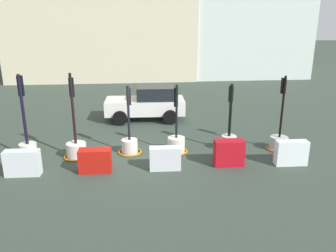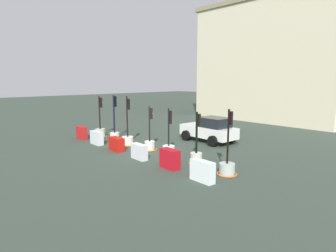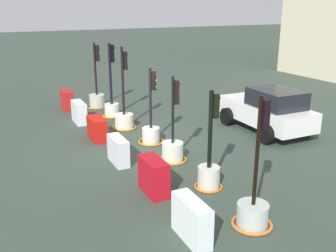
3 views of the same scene
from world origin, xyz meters
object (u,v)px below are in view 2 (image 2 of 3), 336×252
construction_barrier_5 (202,171)px  car_white_van (210,129)px  traffic_light_3 (150,143)px  traffic_light_1 (115,133)px  construction_barrier_1 (97,138)px  traffic_light_2 (128,138)px  construction_barrier_0 (82,133)px  construction_barrier_2 (117,144)px  traffic_light_5 (196,155)px  traffic_light_4 (169,149)px  traffic_light_6 (227,166)px  construction_barrier_4 (170,159)px  traffic_light_0 (100,131)px  construction_barrier_3 (139,152)px

construction_barrier_5 → car_white_van: bearing=128.2°
traffic_light_3 → construction_barrier_5: (5.59, -1.64, 0.04)m
traffic_light_1 → construction_barrier_1: 1.49m
traffic_light_2 → construction_barrier_0: traffic_light_2 is taller
construction_barrier_2 → traffic_light_5: bearing=16.9°
traffic_light_4 → construction_barrier_5: traffic_light_4 is taller
traffic_light_3 → traffic_light_4: 1.77m
traffic_light_2 → construction_barrier_0: bearing=-160.0°
traffic_light_6 → construction_barrier_5: 1.44m
traffic_light_3 → traffic_light_4: traffic_light_4 is taller
traffic_light_1 → construction_barrier_2: size_ratio=2.87×
traffic_light_1 → traffic_light_3: size_ratio=1.19×
construction_barrier_5 → traffic_light_4: bearing=157.8°
construction_barrier_4 → car_white_van: size_ratio=0.26×
traffic_light_0 → traffic_light_2: size_ratio=0.95×
construction_barrier_3 → traffic_light_0: bearing=168.4°
traffic_light_4 → construction_barrier_1: 5.42m
traffic_light_2 → construction_barrier_4: (5.37, -1.23, 0.01)m
construction_barrier_3 → construction_barrier_5: construction_barrier_5 is taller
traffic_light_0 → construction_barrier_4: 8.99m
traffic_light_0 → traffic_light_4: bearing=1.4°
traffic_light_5 → traffic_light_6: 1.96m
construction_barrier_5 → car_white_van: (-4.73, 6.01, 0.40)m
construction_barrier_5 → traffic_light_3: bearing=163.7°
construction_barrier_4 → construction_barrier_1: bearing=-178.9°
traffic_light_0 → construction_barrier_3: 6.82m
construction_barrier_0 → car_white_van: car_white_van is taller
traffic_light_2 → construction_barrier_3: traffic_light_2 is taller
construction_barrier_3 → construction_barrier_5: 4.39m
traffic_light_1 → construction_barrier_0: bearing=-143.7°
car_white_van → construction_barrier_2: bearing=-108.4°
traffic_light_3 → traffic_light_5: 3.80m
traffic_light_1 → construction_barrier_3: bearing=-16.8°
traffic_light_4 → construction_barrier_2: (-2.88, -1.50, -0.01)m
traffic_light_2 → traffic_light_6: 7.69m
car_white_van → traffic_light_2: bearing=-121.2°
traffic_light_5 → construction_barrier_3: 3.02m
traffic_light_2 → construction_barrier_3: size_ratio=2.96×
traffic_light_4 → construction_barrier_0: bearing=-168.4°
traffic_light_0 → car_white_van: 7.86m
construction_barrier_0 → construction_barrier_4: (9.07, 0.12, 0.02)m
traffic_light_2 → traffic_light_5: 5.74m
traffic_light_3 → construction_barrier_1: 3.79m
traffic_light_1 → construction_barrier_0: 2.45m
construction_barrier_1 → construction_barrier_3: 4.63m
traffic_light_4 → construction_barrier_2: 3.25m
construction_barrier_4 → construction_barrier_2: bearing=-178.9°
traffic_light_4 → construction_barrier_2: bearing=-152.5°
traffic_light_5 → construction_barrier_5: 2.37m
construction_barrier_5 → construction_barrier_2: bearing=179.4°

